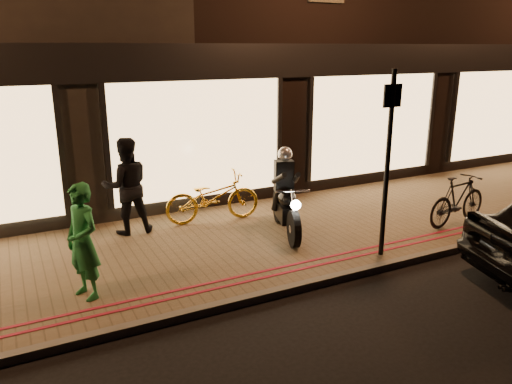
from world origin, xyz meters
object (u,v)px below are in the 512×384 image
bicycle_gold (213,197)px  person_green (83,242)px  sign_post (388,155)px  motorcycle (286,201)px

bicycle_gold → person_green: (-2.71, -2.09, 0.32)m
sign_post → bicycle_gold: 3.56m
motorcycle → bicycle_gold: bearing=146.5°
person_green → sign_post: bearing=56.6°
motorcycle → person_green: (-3.67, -0.90, 0.19)m
motorcycle → bicycle_gold: (-0.95, 1.19, -0.13)m
bicycle_gold → person_green: 3.44m
sign_post → person_green: 4.71m
bicycle_gold → motorcycle: bearing=-134.4°
bicycle_gold → person_green: size_ratio=1.15×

